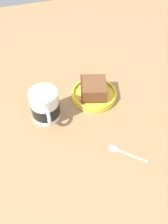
# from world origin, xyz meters

# --- Properties ---
(ground_plane) EXTENTS (1.57, 1.57, 0.03)m
(ground_plane) POSITION_xyz_m (0.00, 0.00, -0.01)
(ground_plane) COLOR #936D47
(small_plate) EXTENTS (0.15, 0.15, 0.02)m
(small_plate) POSITION_xyz_m (-0.05, -0.04, 0.01)
(small_plate) COLOR yellow
(small_plate) RESTS_ON ground_plane
(cake_slice) EXTENTS (0.10, 0.11, 0.05)m
(cake_slice) POSITION_xyz_m (-0.05, -0.04, 0.04)
(cake_slice) COLOR #472814
(cake_slice) RESTS_ON small_plate
(tea_mug) EXTENTS (0.09, 0.11, 0.10)m
(tea_mug) POSITION_xyz_m (0.12, -0.00, 0.05)
(tea_mug) COLOR white
(tea_mug) RESTS_ON ground_plane
(teaspoon) EXTENTS (0.09, 0.09, 0.01)m
(teaspoon) POSITION_xyz_m (-0.05, 0.18, 0.00)
(teaspoon) COLOR silver
(teaspoon) RESTS_ON ground_plane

